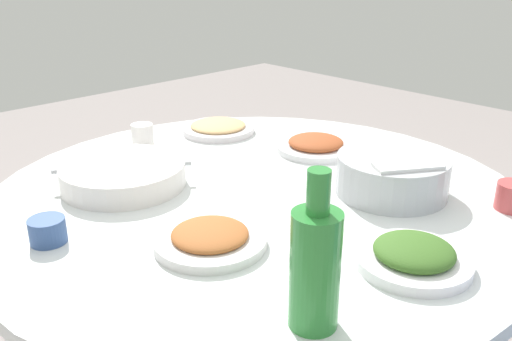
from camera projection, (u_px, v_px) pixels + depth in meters
The scene contains 10 objects.
round_dining_table at pixel (257, 233), 1.36m from camera, with size 1.28×1.28×0.77m.
rice_bowl at pixel (392, 174), 1.29m from camera, with size 0.26×0.26×0.10m.
soup_bowl at pixel (124, 176), 1.34m from camera, with size 0.30×0.30×0.06m.
dish_noodles at pixel (218, 128), 1.74m from camera, with size 0.23×0.23×0.04m.
dish_tofu_braise at pixel (210, 238), 1.07m from camera, with size 0.22×0.22×0.04m.
dish_greens at pixel (414, 256), 1.00m from camera, with size 0.21×0.21×0.05m.
dish_stirfry at pixel (316, 145), 1.58m from camera, with size 0.22×0.22×0.04m.
green_bottle at pixel (315, 266), 0.81m from camera, with size 0.08×0.08×0.26m.
tea_cup_near at pixel (142, 135), 1.61m from camera, with size 0.06×0.06×0.07m, color white.
tea_cup_far at pixel (48, 231), 1.08m from camera, with size 0.07×0.07×0.05m, color #35528D.
Camera 1 is at (-0.84, -0.86, 1.31)m, focal length 38.79 mm.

